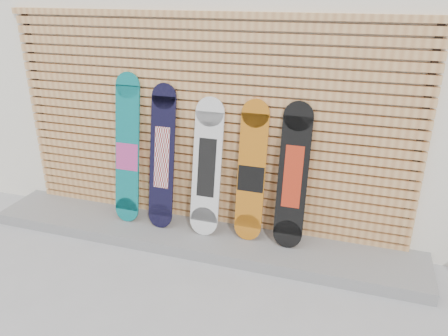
{
  "coord_description": "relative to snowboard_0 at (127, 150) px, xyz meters",
  "views": [
    {
      "loc": [
        1.33,
        -3.02,
        2.52
      ],
      "look_at": [
        0.12,
        0.75,
        0.85
      ],
      "focal_mm": 35.0,
      "sensor_mm": 36.0,
      "label": 1
    }
  ],
  "objects": [
    {
      "name": "ground",
      "position": [
        0.96,
        -0.79,
        -0.9
      ],
      "size": [
        80.0,
        80.0,
        0.0
      ],
      "primitive_type": "plane",
      "color": "#9C9C9F",
      "rests_on": "ground"
    },
    {
      "name": "building",
      "position": [
        1.46,
        2.71,
        0.9
      ],
      "size": [
        12.0,
        5.0,
        3.6
      ],
      "primitive_type": "cube",
      "color": "white",
      "rests_on": "ground"
    },
    {
      "name": "concrete_step",
      "position": [
        0.81,
        -0.11,
        -0.84
      ],
      "size": [
        4.6,
        0.7,
        0.12
      ],
      "primitive_type": "cube",
      "color": "slate",
      "rests_on": "ground"
    },
    {
      "name": "slat_wall",
      "position": [
        0.81,
        0.18,
        0.31
      ],
      "size": [
        4.26,
        0.08,
        2.29
      ],
      "color": "tan",
      "rests_on": "ground"
    },
    {
      "name": "snowboard_0",
      "position": [
        0.0,
        0.0,
        0.0
      ],
      "size": [
        0.27,
        0.31,
        1.58
      ],
      "color": "#0B6B6D",
      "rests_on": "concrete_step"
    },
    {
      "name": "snowboard_1",
      "position": [
        0.4,
        -0.0,
        -0.03
      ],
      "size": [
        0.27,
        0.32,
        1.5
      ],
      "color": "black",
      "rests_on": "concrete_step"
    },
    {
      "name": "snowboard_2",
      "position": [
        0.89,
        -0.0,
        -0.08
      ],
      "size": [
        0.3,
        0.32,
        1.39
      ],
      "color": "silver",
      "rests_on": "concrete_step"
    },
    {
      "name": "snowboard_3",
      "position": [
        1.35,
        0.02,
        -0.09
      ],
      "size": [
        0.28,
        0.27,
        1.4
      ],
      "color": "#B66513",
      "rests_on": "concrete_step"
    },
    {
      "name": "snowboard_4",
      "position": [
        1.76,
        0.01,
        -0.07
      ],
      "size": [
        0.28,
        0.29,
        1.42
      ],
      "color": "black",
      "rests_on": "concrete_step"
    }
  ]
}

